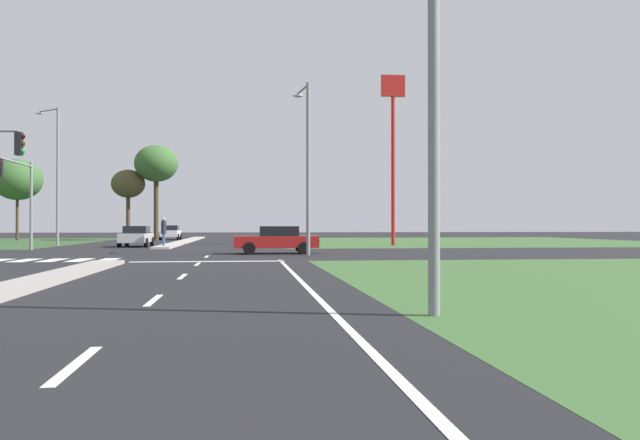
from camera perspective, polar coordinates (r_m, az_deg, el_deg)
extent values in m
plane|color=black|center=(34.46, -15.64, -2.98)|extent=(200.00, 200.00, 0.00)
cube|color=#385B2D|center=(61.90, 12.30, -1.85)|extent=(35.00, 35.00, 0.01)
cube|color=gray|center=(16.00, -26.32, -5.64)|extent=(1.20, 22.00, 0.14)
cube|color=#ADA89E|center=(59.27, -11.89, -1.85)|extent=(1.20, 36.00, 0.14)
cube|color=silver|center=(7.62, -21.01, -11.95)|extent=(0.14, 2.00, 0.01)
cube|color=silver|center=(13.45, -14.64, -6.94)|extent=(0.14, 2.00, 0.01)
cube|color=silver|center=(19.39, -12.18, -4.95)|extent=(0.14, 2.00, 0.01)
cube|color=silver|center=(25.35, -10.89, -3.89)|extent=(0.14, 2.00, 0.01)
cube|color=silver|center=(31.33, -10.09, -3.23)|extent=(0.14, 2.00, 0.01)
cube|color=silver|center=(16.15, -1.33, -5.87)|extent=(0.14, 24.00, 0.01)
cube|color=silver|center=(27.10, -9.98, -3.67)|extent=(6.40, 0.50, 0.01)
cube|color=silver|center=(30.36, -24.87, -3.29)|extent=(0.70, 2.80, 0.01)
cube|color=silver|center=(30.02, -22.78, -3.33)|extent=(0.70, 2.80, 0.01)
cube|color=silver|center=(29.72, -20.64, -3.36)|extent=(0.70, 2.80, 0.01)
cube|color=silver|center=(29.47, -18.47, -3.39)|extent=(0.70, 2.80, 0.01)
cube|color=#A31919|center=(34.20, -3.95, -1.95)|extent=(4.46, 1.84, 0.63)
cube|color=black|center=(34.20, -3.70, -0.99)|extent=(2.05, 1.62, 0.52)
cube|color=red|center=(33.69, -0.07, -1.87)|extent=(0.04, 0.20, 0.14)
cube|color=red|center=(35.07, -0.33, -1.81)|extent=(0.04, 0.20, 0.14)
cylinder|color=black|center=(33.25, -6.34, -2.53)|extent=(0.64, 0.22, 0.64)
cylinder|color=black|center=(35.09, -6.36, -2.42)|extent=(0.64, 0.22, 0.64)
cylinder|color=black|center=(33.40, -1.43, -2.53)|extent=(0.64, 0.22, 0.64)
cylinder|color=black|center=(35.22, -1.70, -2.42)|extent=(0.64, 0.22, 0.64)
cube|color=#B7B7BC|center=(46.89, -16.09, -1.53)|extent=(1.80, 4.44, 0.62)
cube|color=black|center=(47.03, -16.05, -0.83)|extent=(1.58, 2.04, 0.52)
cube|color=red|center=(49.00, -14.87, -1.42)|extent=(0.20, 0.04, 0.14)
cube|color=red|center=(49.21, -16.45, -1.41)|extent=(0.20, 0.04, 0.14)
cylinder|color=black|center=(45.36, -15.26, -1.96)|extent=(0.22, 0.64, 0.64)
cylinder|color=black|center=(45.66, -17.49, -1.95)|extent=(0.22, 0.64, 0.64)
cylinder|color=black|center=(48.16, -14.76, -1.88)|extent=(0.22, 0.64, 0.64)
cylinder|color=black|center=(48.45, -16.86, -1.86)|extent=(0.22, 0.64, 0.64)
cube|color=silver|center=(68.07, -13.19, -1.18)|extent=(1.75, 4.37, 0.66)
cube|color=black|center=(68.22, -13.17, -0.68)|extent=(1.54, 2.01, 0.52)
cube|color=red|center=(70.19, -12.44, -1.10)|extent=(0.20, 0.04, 0.14)
cube|color=red|center=(70.33, -13.52, -1.10)|extent=(0.20, 0.04, 0.14)
cylinder|color=black|center=(66.59, -12.58, -1.48)|extent=(0.22, 0.64, 0.64)
cylinder|color=black|center=(66.79, -14.07, -1.48)|extent=(0.22, 0.64, 0.64)
cylinder|color=black|center=(69.37, -12.34, -1.44)|extent=(0.22, 0.64, 0.64)
cylinder|color=black|center=(69.57, -13.77, -1.44)|extent=(0.22, 0.64, 0.64)
cube|color=black|center=(29.11, -25.30, 6.18)|extent=(0.26, 0.32, 0.95)
sphere|color=#360503|center=(29.10, -25.00, 6.77)|extent=(0.20, 0.20, 0.20)
sphere|color=#3A2405|center=(29.06, -25.00, 6.19)|extent=(0.20, 0.20, 0.20)
sphere|color=green|center=(29.03, -25.00, 5.60)|extent=(0.20, 0.20, 0.20)
cylinder|color=gray|center=(42.64, -24.38, 1.13)|extent=(0.18, 0.18, 5.35)
cylinder|color=gray|center=(40.38, -25.47, 4.67)|extent=(0.12, 5.06, 0.12)
cube|color=black|center=(37.96, -26.70, 4.21)|extent=(0.32, 0.26, 0.95)
cylinder|color=gray|center=(11.31, 10.12, 14.85)|extent=(0.20, 0.20, 9.03)
cylinder|color=gray|center=(32.28, -1.07, 4.59)|extent=(0.20, 0.20, 8.73)
cylinder|color=gray|center=(34.04, -1.54, 11.59)|extent=(0.43, 2.33, 0.10)
ellipsoid|color=#B2B2A8|center=(35.14, -1.99, 11.04)|extent=(0.56, 0.28, 0.20)
cylinder|color=gray|center=(51.39, -22.37, 3.62)|extent=(0.20, 0.20, 10.29)
cylinder|color=gray|center=(52.97, -23.07, 9.00)|extent=(1.87, 1.63, 0.10)
ellipsoid|color=#B2B2A8|center=(53.94, -23.77, 8.72)|extent=(0.56, 0.28, 0.20)
cylinder|color=#335184|center=(43.87, -13.79, -1.72)|extent=(0.16, 0.16, 0.81)
cylinder|color=#232833|center=(43.86, -13.78, -0.64)|extent=(0.34, 0.34, 0.85)
sphere|color=tan|center=(43.86, -13.78, 0.08)|extent=(0.24, 0.24, 0.24)
cylinder|color=red|center=(48.42, 6.54, 4.38)|extent=(0.28, 0.28, 11.22)
cube|color=red|center=(49.38, 6.53, 11.81)|extent=(1.80, 0.30, 1.60)
torus|color=yellow|center=(49.45, 6.03, 11.79)|extent=(0.96, 0.16, 0.96)
torus|color=yellow|center=(49.63, 6.94, 11.75)|extent=(0.96, 0.16, 0.96)
cylinder|color=#423323|center=(70.65, -25.42, 0.28)|extent=(0.28, 0.28, 4.75)
ellipsoid|color=#38602D|center=(70.79, -25.41, 3.28)|extent=(4.86, 4.86, 4.13)
cylinder|color=#423323|center=(66.54, -16.76, 0.29)|extent=(0.39, 0.39, 4.75)
ellipsoid|color=#4C4728|center=(66.67, -16.76, 3.12)|extent=(3.31, 3.31, 2.81)
cylinder|color=#423323|center=(65.77, -14.42, 1.06)|extent=(0.47, 0.47, 6.50)
ellipsoid|color=#38602D|center=(66.04, -14.41, 4.91)|extent=(4.30, 4.30, 3.65)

